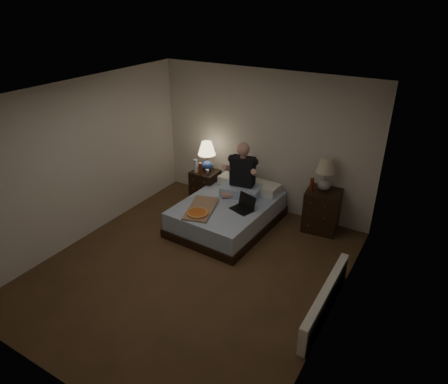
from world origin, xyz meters
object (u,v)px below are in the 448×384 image
Objects in this scene: bed at (227,214)px; person at (242,170)px; nightstand_left at (205,186)px; beer_bottle_right at (312,185)px; lamp_right at (325,174)px; nightstand_right at (322,210)px; radiator at (325,300)px; pizza_box at (197,214)px; water_bottle at (195,166)px; laptop at (242,204)px; soda_can at (207,172)px; beer_bottle_left at (200,169)px; lamp_left at (207,156)px.

bed is 1.92× the size of person.
beer_bottle_right is (2.04, 0.01, 0.52)m from nightstand_left.
lamp_right is at bearing 30.94° from bed.
radiator is at bearing -75.97° from nightstand_right.
person is 1.11m from pizza_box.
beer_bottle_right reaches higher than bed.
nightstand_right is 0.52m from beer_bottle_right.
nightstand_left is 2.45× the size of water_bottle.
lamp_right is 0.60× the size of person.
bed is at bearing 178.74° from laptop.
pizza_box is at bearing -64.65° from soda_can.
soda_can is 0.13× the size of pizza_box.
lamp_right is at bearing 24.94° from pizza_box.
nightstand_left is 2.31m from lamp_right.
nightstand_left is 1.80× the size of laptop.
beer_bottle_right reaches higher than water_bottle.
lamp_right is at bearing 57.20° from laptop.
person is (0.87, -0.03, 0.18)m from beer_bottle_left.
nightstand_left is 0.47m from water_bottle.
beer_bottle_left is at bearing -171.21° from lamp_right.
lamp_right is at bearing 46.42° from beer_bottle_right.
beer_bottle_right is 0.30× the size of pizza_box.
soda_can is at bearing -176.52° from beer_bottle_right.
nightstand_right is at bearing 55.16° from laptop.
radiator is (2.90, -1.81, -0.69)m from lamp_left.
beer_bottle_right is at bearing -1.19° from lamp_left.
radiator is at bearing -30.24° from pizza_box.
bed is at bearing -35.54° from nightstand_left.
beer_bottle_right is at bearing 5.01° from beer_bottle_left.
pizza_box is (-0.17, -0.63, 0.26)m from bed.
laptop is (-0.89, -0.70, -0.26)m from beer_bottle_right.
radiator is (0.87, -1.77, -0.63)m from beer_bottle_right.
person is at bearing -169.63° from beer_bottle_right.
bed is 1.22m from lamp_left.
person is at bearing -13.39° from nightstand_left.
pizza_box is at bearing -112.41° from person.
person is 2.74× the size of laptop.
person is at bearing -16.38° from lamp_left.
person reaches higher than water_bottle.
nightstand_right is at bearing 110.10° from radiator.
pizza_box is (-0.24, -1.00, -0.43)m from person.
beer_bottle_right is at bearing -0.29° from nightstand_left.
lamp_right is 2.43× the size of beer_bottle_right.
soda_can is (-0.69, 0.47, 0.44)m from bed.
lamp_left is 1.46m from pizza_box.
nightstand_right is (1.41, 0.70, 0.13)m from bed.
pizza_box is (0.63, -1.03, -0.24)m from beer_bottle_left.
nightstand_right is 1.36m from laptop.
person is (-1.16, -0.21, 0.08)m from beer_bottle_right.
person reaches higher than nightstand_left.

